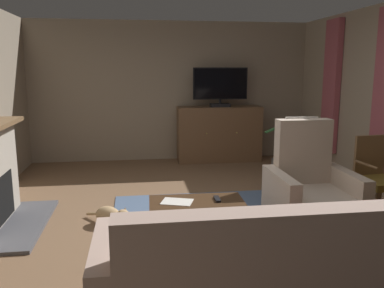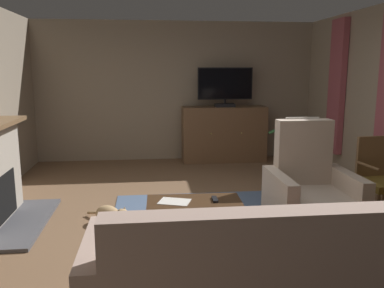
# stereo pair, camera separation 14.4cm
# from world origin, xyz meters

# --- Properties ---
(ground_plane) EXTENTS (5.88, 7.21, 0.04)m
(ground_plane) POSITION_xyz_m (0.00, 0.00, -0.02)
(ground_plane) COLOR brown
(wall_back) EXTENTS (5.88, 0.10, 2.62)m
(wall_back) POSITION_xyz_m (0.00, 3.36, 1.31)
(wall_back) COLOR gray
(wall_back) RESTS_ON ground_plane
(curtain_panel_far) EXTENTS (0.10, 0.44, 2.20)m
(curtain_panel_far) POSITION_xyz_m (2.58, 2.01, 1.44)
(curtain_panel_far) COLOR #A34C56
(rug_central) EXTENTS (2.09, 2.10, 0.01)m
(rug_central) POSITION_xyz_m (0.05, -0.04, 0.01)
(rug_central) COLOR slate
(rug_central) RESTS_ON ground_plane
(tv_cabinet) EXTENTS (1.58, 0.48, 1.04)m
(tv_cabinet) POSITION_xyz_m (0.88, 3.01, 0.50)
(tv_cabinet) COLOR #4A3523
(tv_cabinet) RESTS_ON ground_plane
(television) EXTENTS (1.02, 0.20, 0.72)m
(television) POSITION_xyz_m (0.88, 2.95, 1.43)
(television) COLOR black
(television) RESTS_ON tv_cabinet
(coffee_table) EXTENTS (0.97, 0.62, 0.44)m
(coffee_table) POSITION_xyz_m (-0.12, -0.65, 0.39)
(coffee_table) COLOR #422B19
(coffee_table) RESTS_ON ground_plane
(tv_remote) EXTENTS (0.06, 0.17, 0.02)m
(tv_remote) POSITION_xyz_m (0.10, -0.59, 0.45)
(tv_remote) COLOR black
(tv_remote) RESTS_ON coffee_table
(folded_newspaper) EXTENTS (0.35, 0.31, 0.01)m
(folded_newspaper) POSITION_xyz_m (-0.31, -0.60, 0.45)
(folded_newspaper) COLOR silver
(folded_newspaper) RESTS_ON coffee_table
(sofa_floral) EXTENTS (2.13, 0.92, 0.93)m
(sofa_floral) POSITION_xyz_m (0.06, -1.94, 0.31)
(sofa_floral) COLOR #BC9E8E
(sofa_floral) RESTS_ON ground_plane
(armchair_in_far_corner) EXTENTS (0.88, 0.85, 1.21)m
(armchair_in_far_corner) POSITION_xyz_m (1.18, -0.42, 0.37)
(armchair_in_far_corner) COLOR #C6B29E
(armchair_in_far_corner) RESTS_ON ground_plane
(side_chair_mid_row) EXTENTS (0.49, 0.52, 0.97)m
(side_chair_mid_row) POSITION_xyz_m (2.09, -0.19, 0.51)
(side_chair_mid_row) COLOR olive
(side_chair_mid_row) RESTS_ON ground_plane
(potted_plant_small_fern_corner) EXTENTS (0.64, 0.89, 0.84)m
(potted_plant_small_fern_corner) POSITION_xyz_m (1.77, 1.98, 0.18)
(potted_plant_small_fern_corner) COLOR slate
(potted_plant_small_fern_corner) RESTS_ON ground_plane
(cat) EXTENTS (0.52, 0.50, 0.23)m
(cat) POSITION_xyz_m (-1.00, 0.00, 0.11)
(cat) COLOR tan
(cat) RESTS_ON ground_plane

